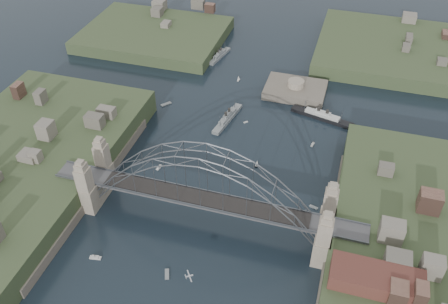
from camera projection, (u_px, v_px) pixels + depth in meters
ground at (205, 221)px, 131.12m from camera, size 500.00×500.00×0.00m
bridge at (204, 188)px, 123.26m from camera, size 84.00×13.80×24.60m
shore_west at (20, 175)px, 142.51m from camera, size 50.50×90.00×12.00m
shore_east at (430, 266)px, 117.21m from camera, size 50.50×90.00×12.00m
headland_nw at (154, 39)px, 213.06m from camera, size 60.00×45.00×9.00m
headland_ne at (403, 56)px, 200.80m from camera, size 70.00×55.00×9.50m
fort_island at (295, 94)px, 180.36m from camera, size 22.00×16.00×9.40m
wharf_shed at (377, 280)px, 104.70m from camera, size 20.00×8.00×4.00m
naval_cruiser_near at (227, 118)px, 166.37m from camera, size 5.67×18.76×5.58m
naval_cruiser_far at (220, 56)px, 200.76m from camera, size 5.07×15.38×5.15m
ocean_liner at (322, 117)px, 167.19m from camera, size 22.28×8.44×5.45m
aeroplane at (189, 276)px, 109.47m from camera, size 2.24×2.92×0.50m
small_boat_a at (159, 167)px, 147.66m from camera, size 1.22×2.56×1.43m
small_boat_b at (257, 164)px, 147.83m from camera, size 1.43×1.69×2.38m
small_boat_c at (167, 274)px, 117.59m from camera, size 2.07×3.20×0.45m
small_boat_d at (313, 144)px, 156.26m from camera, size 1.06×2.17×1.43m
small_boat_e at (166, 104)px, 174.27m from camera, size 3.48×3.90×0.45m
small_boat_f at (246, 122)px, 165.80m from camera, size 1.40×1.41×0.45m
small_boat_h at (239, 78)px, 186.51m from camera, size 1.12×1.80×2.38m
small_boat_i at (314, 207)px, 134.88m from camera, size 2.54×1.47×0.45m
small_boat_j at (95, 258)px, 121.32m from camera, size 3.07×1.44×1.43m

